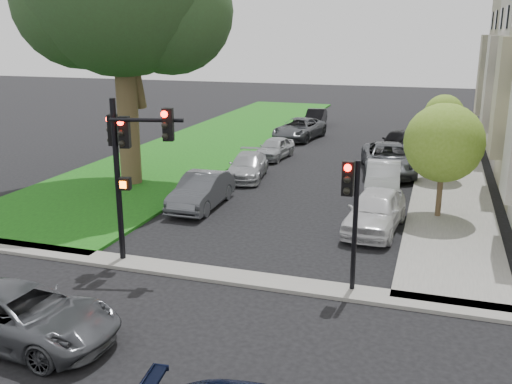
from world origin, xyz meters
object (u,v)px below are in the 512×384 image
(small_tree_b, at_px, (443,135))
(car_parked_3, at_px, (399,141))
(car_parked_1, at_px, (383,178))
(car_parked_9, at_px, (316,117))
(small_tree_c, at_px, (444,114))
(car_cross_near, at_px, (21,315))
(car_parked_0, at_px, (375,211))
(car_parked_2, at_px, (388,159))
(traffic_signal_secondary, at_px, (351,202))
(car_parked_6, at_px, (248,166))
(car_parked_7, at_px, (274,148))
(car_parked_8, at_px, (299,129))
(traffic_signal_main, at_px, (128,152))
(small_tree_a, at_px, (444,143))
(car_parked_5, at_px, (202,191))

(small_tree_b, height_order, car_parked_3, small_tree_b)
(car_parked_1, bearing_deg, car_parked_9, 106.86)
(small_tree_c, xyz_separation_m, car_parked_1, (-2.57, -10.85, -1.71))
(car_cross_near, xyz_separation_m, car_parked_0, (7.38, 11.04, 0.10))
(car_parked_2, bearing_deg, traffic_signal_secondary, -99.35)
(small_tree_c, bearing_deg, car_parked_6, -133.65)
(car_parked_2, bearing_deg, car_parked_6, -164.38)
(car_parked_3, distance_m, car_parked_7, 8.03)
(car_parked_7, relative_size, car_parked_8, 0.71)
(small_tree_b, bearing_deg, car_parked_7, 164.94)
(car_parked_2, bearing_deg, car_parked_9, 105.43)
(traffic_signal_main, bearing_deg, car_parked_6, 90.36)
(small_tree_a, bearing_deg, car_parked_0, -135.01)
(car_parked_7, bearing_deg, car_parked_3, 34.25)
(car_parked_3, xyz_separation_m, car_parked_5, (-7.31, -14.43, -0.02))
(small_tree_c, height_order, car_parked_1, small_tree_c)
(traffic_signal_secondary, relative_size, car_parked_2, 0.69)
(small_tree_a, height_order, car_parked_8, small_tree_a)
(car_parked_3, relative_size, car_parked_8, 0.84)
(small_tree_a, xyz_separation_m, car_parked_8, (-9.74, 15.79, -2.42))
(car_parked_2, relative_size, car_parked_7, 1.52)
(car_parked_1, bearing_deg, traffic_signal_main, -126.15)
(car_parked_6, bearing_deg, car_parked_7, 81.58)
(car_parked_2, height_order, car_parked_6, car_parked_2)
(car_parked_1, bearing_deg, car_parked_7, 136.32)
(small_tree_b, height_order, car_parked_6, small_tree_b)
(traffic_signal_secondary, relative_size, car_parked_3, 0.88)
(car_cross_near, xyz_separation_m, car_parked_9, (-0.23, 35.60, -0.03))
(traffic_signal_secondary, bearing_deg, small_tree_c, 83.70)
(small_tree_a, relative_size, car_parked_5, 1.04)
(traffic_signal_secondary, bearing_deg, traffic_signal_main, 179.65)
(car_parked_7, distance_m, car_parked_9, 13.24)
(car_cross_near, bearing_deg, car_parked_3, -12.87)
(car_parked_8, bearing_deg, car_parked_0, -59.02)
(car_parked_5, relative_size, car_parked_7, 1.20)
(small_tree_a, height_order, car_parked_0, small_tree_a)
(car_parked_6, relative_size, car_parked_9, 1.09)
(car_parked_8, bearing_deg, car_parked_3, -13.68)
(car_parked_1, relative_size, car_parked_6, 1.01)
(small_tree_a, xyz_separation_m, traffic_signal_main, (-9.57, -8.03, 0.60))
(traffic_signal_main, relative_size, car_parked_9, 1.35)
(car_parked_0, height_order, car_parked_9, car_parked_0)
(car_parked_0, xyz_separation_m, car_parked_7, (-7.32, 11.34, -0.15))
(small_tree_b, distance_m, car_parked_6, 10.12)
(car_parked_5, bearing_deg, car_parked_1, 32.18)
(traffic_signal_main, xyz_separation_m, car_parked_3, (6.99, 20.88, -2.99))
(car_parked_3, bearing_deg, car_parked_9, 137.55)
(car_parked_1, distance_m, car_parked_9, 20.41)
(small_tree_a, height_order, car_parked_5, small_tree_a)
(small_tree_b, bearing_deg, car_parked_6, -165.61)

